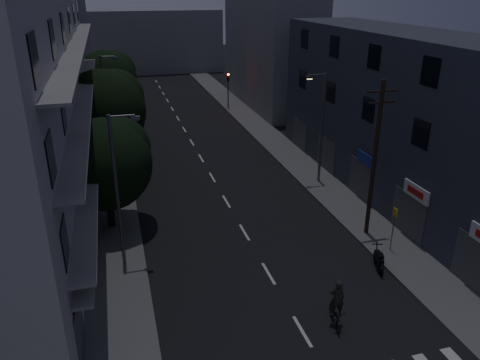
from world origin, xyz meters
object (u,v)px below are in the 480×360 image
utility_pole (375,157)px  motorcycle (379,260)px  cyclist (336,310)px  bus_stop_sign (394,222)px

utility_pole → motorcycle: utility_pole is taller
utility_pole → cyclist: bearing=-128.2°
bus_stop_sign → motorcycle: bearing=-139.6°
cyclist → utility_pole: bearing=63.6°
cyclist → motorcycle: bearing=51.0°
bus_stop_sign → cyclist: bearing=-140.4°
motorcycle → cyclist: bearing=-122.7°
utility_pole → motorcycle: 5.69m
bus_stop_sign → motorcycle: bus_stop_sign is taller
bus_stop_sign → utility_pole: bearing=97.6°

